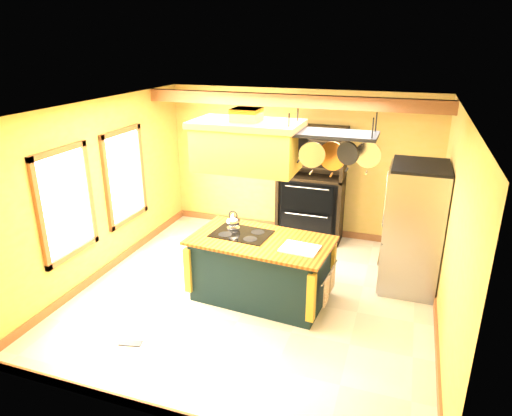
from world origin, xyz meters
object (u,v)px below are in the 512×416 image
Objects in this scene: refrigerator at (412,230)px; hutch at (311,196)px; range_hood at (247,144)px; kitchen_island at (261,268)px; pot_rack at (332,142)px.

hutch is (-1.79, 1.28, -0.07)m from refrigerator.
range_hood is at bearing -99.59° from hutch.
kitchen_island is 0.97× the size of hutch.
range_hood is 0.67× the size of hutch.
range_hood is at bearing -174.78° from kitchen_island.
hutch is at bearing 80.41° from range_hood.
refrigerator is (2.18, 1.04, -1.34)m from range_hood.
pot_rack is 0.63× the size of refrigerator.
kitchen_island is 2.28m from refrigerator.
refrigerator is (1.98, 1.04, 0.43)m from kitchen_island.
range_hood is 1.21× the size of pot_rack.
kitchen_island is 2.08m from pot_rack.
hutch is (0.19, 2.32, 0.36)m from kitchen_island.
refrigerator is at bearing 25.61° from range_hood.
kitchen_island is 1.10× the size of refrigerator.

